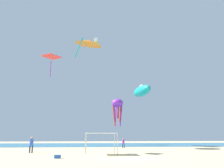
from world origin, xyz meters
name	(u,v)px	position (x,y,z in m)	size (l,w,h in m)	color
ground	(129,158)	(0.00, 0.00, -0.05)	(110.00, 110.00, 0.10)	#D1BA8C
ocean_strip	(108,145)	(0.00, 28.55, 0.01)	(110.00, 19.62, 0.03)	teal
canopy_tent	(101,134)	(-2.53, 3.27, 2.20)	(3.35, 3.04, 2.31)	#B2B2B7
person_near_tent	(123,142)	(1.62, 15.59, 0.92)	(0.41, 0.37, 1.57)	#33384C
person_leftmost	(31,143)	(-10.75, 6.44, 1.10)	(0.45, 0.45, 1.88)	#33384C
cooler_box	(58,156)	(-6.60, -0.26, 0.18)	(0.57, 0.37, 0.35)	blue
kite_inflatable_teal	(142,91)	(6.52, 22.43, 10.96)	(4.00, 7.66, 3.03)	teal
kite_octopus_purple	(117,104)	(2.01, 27.54, 8.80)	(3.28, 3.28, 6.08)	purple
kite_box_white	(96,42)	(-3.05, 27.17, 23.51)	(1.04, 1.04, 1.75)	white
kite_delta_orange	(89,42)	(-4.49, 16.65, 18.79)	(6.99, 7.00, 4.20)	orange
kite_diamond_red	(51,58)	(-9.13, 6.83, 12.14)	(2.91, 2.91, 2.88)	red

